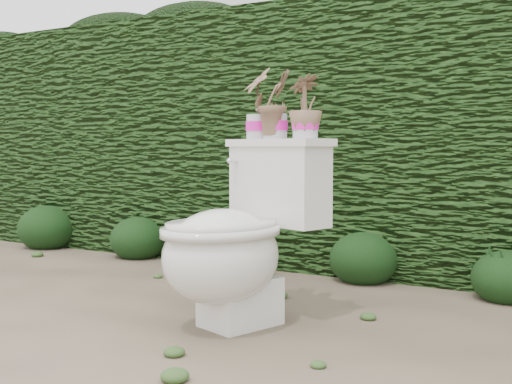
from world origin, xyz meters
The scene contains 11 objects.
ground centered at (0.00, 0.00, 0.00)m, with size 60.00×60.00×0.00m, color #86735C.
hedge centered at (0.00, 1.60, 0.80)m, with size 8.00×1.00×1.60m, color #2C531B.
toilet centered at (-0.07, -0.03, 0.36)m, with size 0.64×0.79×0.78m.
potted_plant_left centered at (-0.13, 0.24, 0.93)m, with size 0.16×0.11×0.31m, color #3A7C26.
potted_plant_center centered at (-0.02, 0.21, 0.92)m, with size 0.16×0.13×0.29m, color #3A7C26.
potted_plant_right centered at (0.15, 0.15, 0.90)m, with size 0.14×0.14×0.25m, color #3A7C26.
liriope_clump_0 centered at (-2.40, 1.05, 0.17)m, with size 0.43×0.43×0.34m, color #183713.
liriope_clump_1 centered at (-1.53, 1.06, 0.15)m, with size 0.38×0.38×0.30m, color #183713.
liriope_clump_2 centered at (-0.73, 1.02, 0.17)m, with size 0.43×0.43×0.35m, color #183713.
liriope_clump_3 centered at (0.06, 1.08, 0.15)m, with size 0.38×0.38×0.30m, color #183713.
liriope_clump_4 centered at (0.82, 1.01, 0.14)m, with size 0.34×0.34×0.27m, color #183713.
Camera 1 is at (1.30, -2.25, 0.74)m, focal length 45.00 mm.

